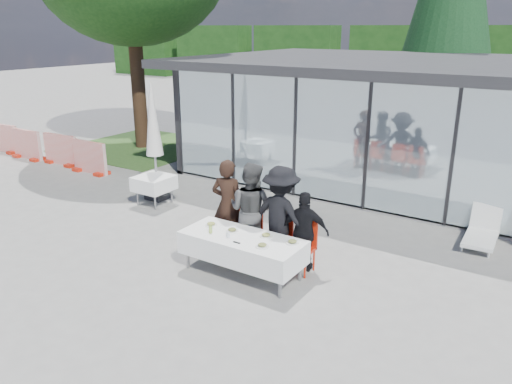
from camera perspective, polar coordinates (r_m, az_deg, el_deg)
ground at (r=9.74m, az=-2.46°, el=-7.93°), size 90.00×90.00×0.00m
pavilion at (r=15.72m, az=21.60°, el=9.19°), size 14.80×8.80×3.44m
treeline at (r=35.87m, az=22.18°, el=13.72°), size 62.50×2.00×4.40m
dining_table at (r=9.04m, az=-1.59°, el=-6.33°), size 2.26×0.96×0.75m
diner_a at (r=9.95m, az=-3.22°, el=-1.50°), size 0.81×0.81×1.88m
diner_chair_a at (r=10.07m, az=-3.28°, el=-3.69°), size 0.44×0.44×0.97m
diner_b at (r=9.65m, az=-0.59°, el=-2.06°), size 0.97×0.97×1.89m
diner_chair_b at (r=9.78m, az=-0.67°, el=-4.35°), size 0.44×0.44×0.97m
diner_c at (r=9.31m, az=2.87°, el=-2.77°), size 1.33×1.33×1.92m
diner_chair_c at (r=9.45m, az=2.75°, el=-5.21°), size 0.44×0.44×0.97m
diner_d at (r=9.17m, az=5.58°, el=-4.54°), size 1.13×1.13×1.52m
diner_chair_d at (r=9.23m, az=5.45°, el=-5.87°), size 0.44×0.44×0.97m
plate_a at (r=9.45m, az=-5.14°, el=-3.69°), size 0.24×0.24×0.07m
plate_b at (r=9.16m, az=-2.74°, el=-4.37°), size 0.24×0.24×0.07m
plate_c at (r=8.94m, az=1.16°, el=-4.96°), size 0.24×0.24×0.07m
plate_d at (r=8.69m, az=4.19°, el=-5.71°), size 0.24×0.24×0.07m
plate_extra at (r=8.54m, az=0.73°, el=-6.12°), size 0.24×0.24×0.07m
juice_bottle at (r=9.11m, az=-5.22°, el=-4.28°), size 0.06×0.06×0.13m
drinking_glasses at (r=8.91m, az=-3.20°, el=-4.89°), size 0.07×0.07×0.10m
folded_eyeglasses at (r=8.70m, az=-2.22°, el=-5.79°), size 0.14×0.03×0.01m
spare_table_left at (r=12.85m, az=-11.59°, el=0.97°), size 0.86×0.86×0.74m
market_umbrella at (r=12.93m, az=-11.67°, el=7.33°), size 0.50×0.50×3.00m
construction_barriers at (r=18.81m, az=-24.52°, el=4.83°), size 7.80×0.60×1.00m
lounger at (r=11.47m, az=24.47°, el=-4.07°), size 0.65×1.35×0.72m
grass_patch at (r=19.36m, az=-12.81°, el=5.09°), size 5.00×5.00×0.02m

